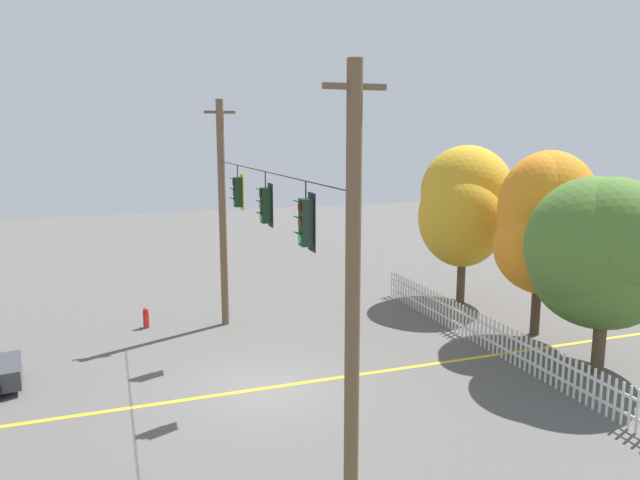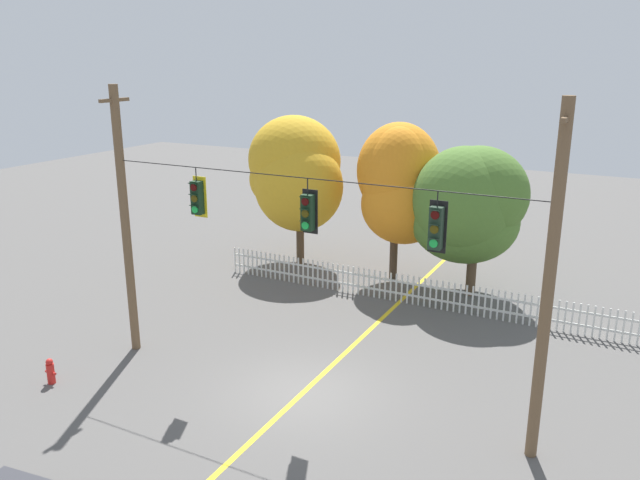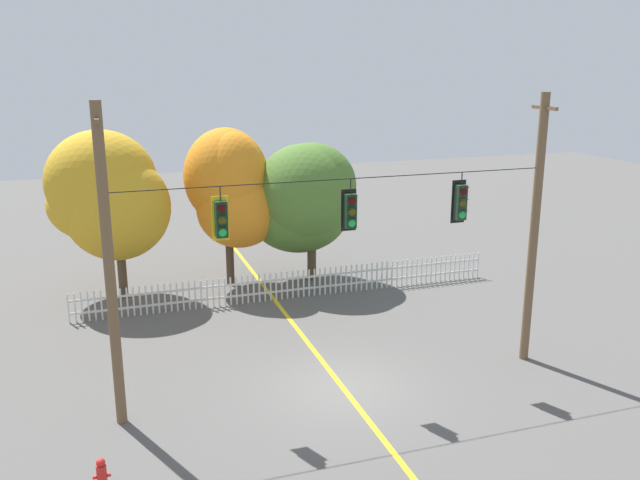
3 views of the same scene
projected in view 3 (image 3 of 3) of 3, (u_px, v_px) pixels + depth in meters
name	position (u px, v px, depth m)	size (l,w,h in m)	color
ground	(342.00, 387.00, 19.41)	(80.00, 80.00, 0.00)	#565451
lane_centerline_stripe	(342.00, 387.00, 19.40)	(0.16, 36.00, 0.01)	gold
signal_support_span	(343.00, 247.00, 18.32)	(12.46, 1.10, 8.22)	brown
traffic_signal_northbound_secondary	(221.00, 219.00, 17.05)	(0.43, 0.38, 1.43)	black
traffic_signal_northbound_primary	(350.00, 211.00, 18.12)	(0.43, 0.38, 1.45)	black
traffic_signal_westbound_side	(460.00, 202.00, 19.15)	(0.43, 0.38, 1.49)	black
white_picket_fence	(293.00, 285.00, 26.46)	(16.63, 0.06, 1.11)	silver
autumn_maple_near_fence	(107.00, 197.00, 25.78)	(4.60, 4.06, 6.57)	brown
autumn_maple_mid	(232.00, 190.00, 27.26)	(3.86, 3.69, 6.48)	#473828
autumn_oak_far_east	(304.00, 198.00, 27.88)	(4.52, 4.01, 5.83)	brown
fire_hydrant	(102.00, 474.00, 14.69)	(0.38, 0.22, 0.76)	red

